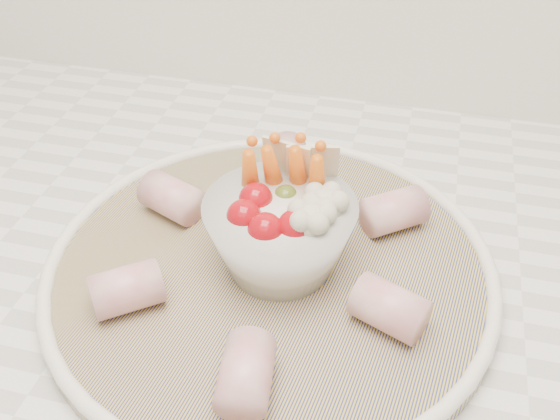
# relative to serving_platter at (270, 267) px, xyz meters

# --- Properties ---
(serving_platter) EXTENTS (0.42, 0.42, 0.02)m
(serving_platter) POSITION_rel_serving_platter_xyz_m (0.00, 0.00, 0.00)
(serving_platter) COLOR navy
(serving_platter) RESTS_ON kitchen_counter
(veggie_bowl) EXTENTS (0.12, 0.12, 0.10)m
(veggie_bowl) POSITION_rel_serving_platter_xyz_m (0.01, 0.00, 0.04)
(veggie_bowl) COLOR silver
(veggie_bowl) RESTS_ON serving_platter
(cured_meat_rolls) EXTENTS (0.27, 0.30, 0.04)m
(cured_meat_rolls) POSITION_rel_serving_platter_xyz_m (-0.00, -0.00, 0.02)
(cured_meat_rolls) COLOR #C3596A
(cured_meat_rolls) RESTS_ON serving_platter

